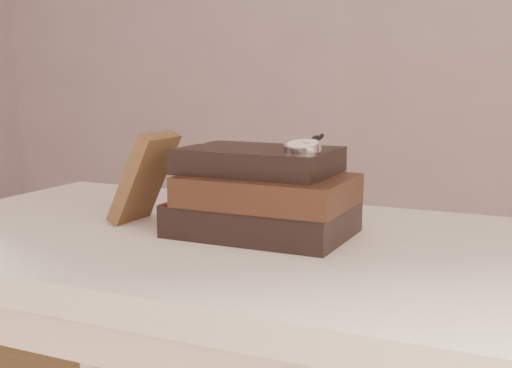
% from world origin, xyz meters
% --- Properties ---
extents(table, '(1.00, 0.60, 0.75)m').
position_xyz_m(table, '(0.00, 0.35, 0.66)').
color(table, beige).
rests_on(table, ground).
extents(book_stack, '(0.26, 0.18, 0.13)m').
position_xyz_m(book_stack, '(0.07, 0.37, 0.81)').
color(book_stack, black).
rests_on(book_stack, table).
extents(journal, '(0.09, 0.09, 0.15)m').
position_xyz_m(journal, '(-0.13, 0.36, 0.82)').
color(journal, '#3C2817').
rests_on(journal, table).
extents(pocket_watch, '(0.05, 0.15, 0.02)m').
position_xyz_m(pocket_watch, '(0.14, 0.36, 0.89)').
color(pocket_watch, silver).
rests_on(pocket_watch, book_stack).
extents(eyeglasses, '(0.11, 0.12, 0.05)m').
position_xyz_m(eyeglasses, '(-0.02, 0.45, 0.82)').
color(eyeglasses, silver).
rests_on(eyeglasses, book_stack).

